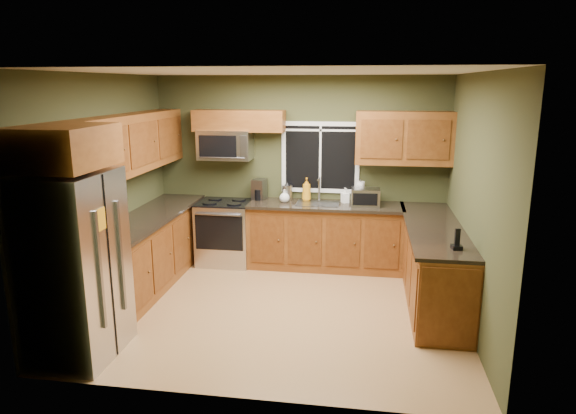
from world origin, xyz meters
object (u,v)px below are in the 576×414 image
(paper_towel_roll, at_px, (360,192))
(cordless_phone, at_px, (457,243))
(range, at_px, (225,232))
(kettle, at_px, (287,192))
(refrigerator, at_px, (75,266))
(toaster_oven, at_px, (365,197))
(coffee_maker, at_px, (259,190))
(microwave, at_px, (225,145))
(soap_bottle_a, at_px, (307,189))
(soap_bottle_b, at_px, (345,195))
(soap_bottle_c, at_px, (285,196))

(paper_towel_roll, bearing_deg, cordless_phone, -63.51)
(range, height_order, kettle, kettle)
(refrigerator, height_order, range, refrigerator)
(refrigerator, distance_m, toaster_oven, 3.86)
(paper_towel_roll, distance_m, cordless_phone, 2.27)
(range, height_order, toaster_oven, toaster_oven)
(range, xyz_separation_m, coffee_maker, (0.48, 0.17, 0.61))
(refrigerator, xyz_separation_m, coffee_maker, (1.17, 2.94, 0.18))
(refrigerator, xyz_separation_m, paper_towel_roll, (2.62, 2.98, 0.19))
(microwave, xyz_separation_m, toaster_oven, (2.01, -0.15, -0.67))
(refrigerator, xyz_separation_m, toaster_oven, (2.70, 2.75, 0.16))
(coffee_maker, bearing_deg, soap_bottle_a, 1.43)
(kettle, bearing_deg, soap_bottle_a, 1.26)
(refrigerator, bearing_deg, range, 76.03)
(refrigerator, xyz_separation_m, soap_bottle_a, (1.86, 2.96, 0.21))
(range, distance_m, cordless_phone, 3.50)
(refrigerator, relative_size, range, 1.92)
(refrigerator, height_order, soap_bottle_b, refrigerator)
(refrigerator, xyz_separation_m, range, (0.69, 2.77, -0.43))
(toaster_oven, bearing_deg, refrigerator, -134.40)
(range, bearing_deg, toaster_oven, -0.46)
(paper_towel_roll, height_order, soap_bottle_a, soap_bottle_a)
(refrigerator, xyz_separation_m, soap_bottle_c, (1.56, 2.80, 0.13))
(paper_towel_roll, bearing_deg, range, -173.78)
(coffee_maker, bearing_deg, cordless_phone, -38.89)
(range, bearing_deg, paper_towel_roll, 6.22)
(toaster_oven, distance_m, coffee_maker, 1.54)
(soap_bottle_b, bearing_deg, paper_towel_roll, 22.41)
(range, height_order, microwave, microwave)
(soap_bottle_c, bearing_deg, paper_towel_roll, 9.66)
(microwave, bearing_deg, kettle, 2.85)
(toaster_oven, bearing_deg, microwave, 175.67)
(paper_towel_roll, distance_m, soap_bottle_c, 1.07)
(paper_towel_roll, height_order, soap_bottle_c, paper_towel_roll)
(range, bearing_deg, microwave, 90.02)
(refrigerator, bearing_deg, microwave, 76.66)
(microwave, relative_size, toaster_oven, 1.90)
(toaster_oven, height_order, soap_bottle_a, soap_bottle_a)
(toaster_oven, xyz_separation_m, cordless_phone, (0.93, -1.80, -0.06))
(soap_bottle_c, bearing_deg, microwave, 173.10)
(toaster_oven, height_order, soap_bottle_c, toaster_oven)
(range, xyz_separation_m, kettle, (0.89, 0.18, 0.59))
(toaster_oven, bearing_deg, kettle, 170.03)
(toaster_oven, xyz_separation_m, soap_bottle_c, (-1.13, 0.05, -0.03))
(soap_bottle_b, bearing_deg, refrigerator, -129.83)
(microwave, bearing_deg, toaster_oven, -4.33)
(soap_bottle_a, height_order, cordless_phone, soap_bottle_a)
(microwave, xyz_separation_m, soap_bottle_c, (0.87, -0.11, -0.70))
(soap_bottle_b, bearing_deg, toaster_oven, -26.75)
(kettle, xyz_separation_m, soap_bottle_b, (0.84, -0.05, -0.02))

